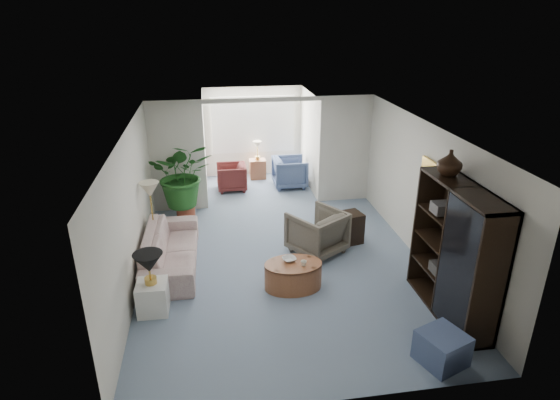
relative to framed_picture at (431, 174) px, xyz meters
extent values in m
plane|color=#7F91A7|center=(-2.46, 0.10, -1.70)|extent=(6.00, 6.00, 0.00)
plane|color=#7F91A7|center=(-2.46, 4.20, -1.70)|extent=(2.60, 2.60, 0.00)
cube|color=silver|center=(-4.36, 3.10, -0.45)|extent=(1.20, 0.12, 2.50)
cube|color=silver|center=(-0.56, 3.10, -0.45)|extent=(1.20, 0.12, 2.50)
cube|color=silver|center=(-2.46, 3.10, 0.75)|extent=(2.60, 0.12, 0.10)
cube|color=white|center=(-2.46, 5.28, -0.30)|extent=(2.20, 0.02, 1.50)
cube|color=white|center=(-2.46, 5.25, -0.30)|extent=(2.20, 0.02, 1.50)
cube|color=#B0A48D|center=(0.00, 0.00, 0.00)|extent=(0.04, 0.50, 0.40)
imported|color=beige|center=(-4.44, 0.59, -1.37)|extent=(0.93, 2.28, 0.66)
cube|color=white|center=(-4.64, -0.76, -1.45)|extent=(0.46, 0.46, 0.50)
cone|color=black|center=(-4.64, -0.76, -0.85)|extent=(0.44, 0.44, 0.30)
cone|color=beige|center=(-4.77, 1.20, -0.45)|extent=(0.36, 0.36, 0.28)
cylinder|color=brown|center=(-2.42, -0.44, -1.47)|extent=(1.18, 1.18, 0.45)
imported|color=beige|center=(-2.47, -0.34, -1.22)|extent=(0.28, 0.28, 0.05)
imported|color=beige|center=(-2.27, -0.54, -1.21)|extent=(0.12, 0.12, 0.09)
imported|color=#676051|center=(-1.76, 0.68, -1.28)|extent=(1.24, 1.25, 0.83)
cube|color=black|center=(-1.06, 0.98, -1.39)|extent=(0.59, 0.51, 0.61)
cube|color=black|center=(-0.23, -1.45, -0.68)|extent=(0.49, 1.83, 2.03)
imported|color=black|center=(-0.23, -0.95, 0.52)|extent=(0.36, 0.36, 0.38)
cube|color=slate|center=(-0.84, -2.47, -1.48)|extent=(0.70, 0.70, 0.43)
cylinder|color=brown|center=(-4.24, 2.58, -1.54)|extent=(0.40, 0.40, 0.32)
imported|color=#1F561D|center=(-4.24, 2.58, -0.66)|extent=(1.30, 1.12, 1.44)
imported|color=slate|center=(-1.65, 4.20, -1.32)|extent=(0.84, 0.82, 0.76)
imported|color=#531C20|center=(-3.15, 4.20, -1.37)|extent=(0.73, 0.71, 0.67)
cube|color=brown|center=(-2.40, 4.95, -1.44)|extent=(0.43, 0.33, 0.52)
cube|color=#32302D|center=(-0.28, -1.24, -1.06)|extent=(0.30, 0.26, 0.16)
cube|color=#474443|center=(-0.28, -1.03, -0.16)|extent=(0.30, 0.26, 0.16)
cube|color=#42403D|center=(-0.28, -1.68, -0.61)|extent=(0.30, 0.26, 0.16)
camera|label=1|loc=(-3.67, -6.91, 2.60)|focal=29.89mm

